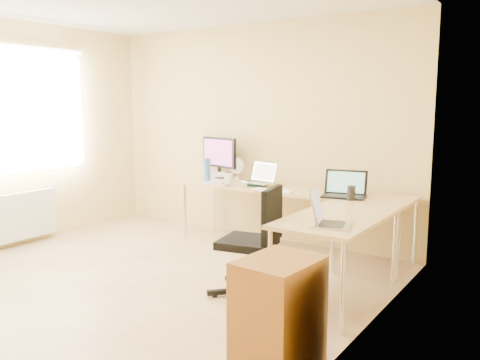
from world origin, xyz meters
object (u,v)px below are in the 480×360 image
Objects in this scene: laptop_return at (331,211)px; cabinet at (278,315)px; office_chair at (247,239)px; keyboard at (272,190)px; laptop_center at (259,173)px; water_bottle at (207,170)px; desk_return at (337,258)px; laptop_black at (344,184)px; mug at (228,178)px; desk_main at (291,220)px; monitor at (219,157)px; desk_fan at (238,169)px.

laptop_return is 0.50× the size of cabinet.
laptop_return is 0.36× the size of office_chair.
laptop_center is at bearing 142.96° from keyboard.
desk_return is at bearing -23.21° from water_bottle.
laptop_black is 1.53m from mug.
mug is at bearing -177.62° from desk_main.
monitor is (-2.10, 1.20, 0.62)m from desk_return.
monitor is at bearing 155.90° from laptop_black.
mug is 2.31m from laptop_return.
office_chair reaches higher than cabinet.
cabinet is at bearing -59.02° from desk_fan.
laptop_center reaches higher than cabinet.
laptop_black is at bearing -22.05° from desk_fan.
keyboard is 4.13× the size of mug.
desk_main is at bearing 2.38° from mug.
laptop_center is 0.73m from water_bottle.
cabinet is (1.95, -2.23, -0.42)m from mug.
office_chair is at bearing -61.11° from desk_fan.
monitor is at bearing 169.39° from laptop_center.
keyboard reaches higher than desk_return.
monitor is 1.69× the size of laptop_return.
monitor is 2.13× the size of water_bottle.
mug reaches higher than desk_return.
laptop_black is 1.20× the size of laptop_return.
laptop_black is (1.03, -0.07, -0.02)m from laptop_center.
laptop_return is (1.13, -1.07, 0.11)m from keyboard.
monitor reaches higher than laptop_center.
mug is 0.27m from water_bottle.
keyboard is (-1.04, 0.70, 0.38)m from desk_return.
desk_return is 1.34× the size of office_chair.
desk_main is 2.04× the size of desk_return.
office_chair is (1.10, -1.28, -0.28)m from mug.
cabinet is at bearing -63.55° from desk_main.
cabinet is at bearing -43.88° from laptop_center.
cabinet is (2.19, -2.14, -0.51)m from water_bottle.
laptop_return is 0.86m from office_chair.
desk_fan is (-1.53, 0.39, -0.01)m from laptop_black.
desk_fan is 0.26× the size of office_chair.
laptop_black reaches higher than mug.
laptop_black is 2.17m from cabinet.
laptop_black reaches higher than cabinet.
monitor is 1.41× the size of laptop_black.
mug is (-1.52, 0.16, -0.08)m from laptop_black.
desk_fan reaches higher than desk_main.
laptop_black is (1.82, -0.39, -0.12)m from monitor.
desk_main is 1.40m from desk_return.
desk_main is at bearing 134.27° from desk_return.
laptop_black is 0.43× the size of office_chair.
laptop_center is at bearing 164.21° from laptop_black.
desk_main is 9.56× the size of water_bottle.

